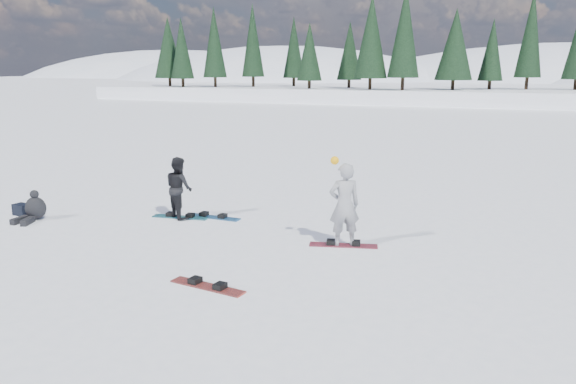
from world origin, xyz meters
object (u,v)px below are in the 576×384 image
Objects in this scene: gear_bag at (22,210)px; snowboard_loose_c at (213,217)px; snowboard_loose_b at (207,286)px; snowboarder_woman at (344,205)px; snowboarder_man at (179,188)px; seated_rider at (34,209)px.

gear_bag is 0.30× the size of snowboard_loose_c.
snowboard_loose_c is at bearing 125.86° from snowboard_loose_b.
snowboarder_woman reaches higher than snowboarder_man.
seated_rider is at bearing -154.40° from snowboard_loose_c.
snowboarder_woman is 8.80m from gear_bag.
snowboarder_man reaches higher than snowboard_loose_b.
snowboarder_woman is at bearing 4.10° from gear_bag.
gear_bag is at bearing -160.15° from snowboard_loose_c.
snowboarder_woman is at bearing 71.48° from snowboard_loose_b.
snowboarder_man is 3.59× the size of gear_bag.
seated_rider is 0.65× the size of snowboard_loose_c.
snowboarder_man is 1.08× the size of snowboard_loose_b.
gear_bag is at bearing 167.87° from snowboard_loose_b.
gear_bag is (-4.08, -1.34, -0.66)m from snowboarder_man.
snowboard_loose_c is at bearing 13.07° from seated_rider.
gear_bag is (-0.70, 0.25, -0.15)m from seated_rider.
snowboarder_man reaches higher than seated_rider.
snowboarder_woman is 3.70m from snowboard_loose_b.
snowboarder_woman reaches higher than seated_rider.
seated_rider is 0.65× the size of snowboard_loose_b.
snowboarder_woman is 1.34× the size of snowboard_loose_b.
gear_bag is 5.16m from snowboard_loose_c.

